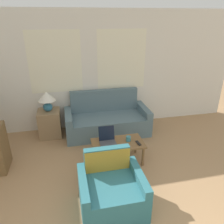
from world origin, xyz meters
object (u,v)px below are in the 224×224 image
object	(u,v)px
coffee_table	(118,145)
cup_navy	(128,139)
armchair	(111,191)
couch	(107,121)
table_lamp	(47,99)
tv_remote	(138,143)
laptop	(107,140)

from	to	relation	value
coffee_table	cup_navy	distance (m)	0.22
armchair	couch	bearing A→B (deg)	80.39
coffee_table	armchair	bearing A→B (deg)	-108.86
couch	armchair	xyz separation A→B (m)	(-0.36, -2.15, -0.01)
table_lamp	coffee_table	size ratio (longest dim) A/B	0.47
couch	coffee_table	bearing A→B (deg)	-91.36
coffee_table	tv_remote	size ratio (longest dim) A/B	5.91
tv_remote	laptop	bearing A→B (deg)	165.74
cup_navy	table_lamp	bearing A→B (deg)	139.05
armchair	tv_remote	world-z (taller)	armchair
couch	armchair	size ratio (longest dim) A/B	2.18
armchair	table_lamp	world-z (taller)	table_lamp
table_lamp	laptop	bearing A→B (deg)	-49.67
coffee_table	cup_navy	xyz separation A→B (m)	(0.20, 0.02, 0.09)
table_lamp	laptop	world-z (taller)	table_lamp
table_lamp	laptop	xyz separation A→B (m)	(1.04, -1.23, -0.41)
couch	tv_remote	world-z (taller)	couch
armchair	cup_navy	distance (m)	1.15
laptop	cup_navy	bearing A→B (deg)	-0.87
coffee_table	cup_navy	size ratio (longest dim) A/B	10.26
cup_navy	armchair	bearing A→B (deg)	-117.93
armchair	coffee_table	bearing A→B (deg)	71.14
armchair	table_lamp	xyz separation A→B (m)	(-0.89, 2.24, 0.61)
couch	table_lamp	bearing A→B (deg)	175.92
laptop	tv_remote	world-z (taller)	laptop
cup_navy	tv_remote	xyz separation A→B (m)	(0.14, -0.13, -0.03)
armchair	tv_remote	xyz separation A→B (m)	(0.68, 0.88, 0.14)
cup_navy	tv_remote	distance (m)	0.20
laptop	armchair	bearing A→B (deg)	-98.69
armchair	coffee_table	xyz separation A→B (m)	(0.34, 0.98, 0.08)
tv_remote	coffee_table	bearing A→B (deg)	162.80
couch	cup_navy	size ratio (longest dim) A/B	20.56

